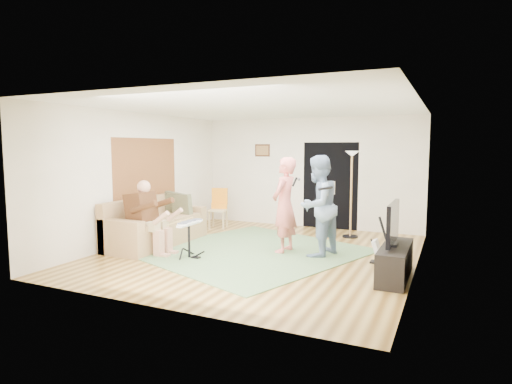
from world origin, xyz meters
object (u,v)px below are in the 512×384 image
singer (284,205)px  guitarist (318,206)px  guitar_spare (378,250)px  dining_chair (219,214)px  sofa (153,229)px  tv_cabinet (395,262)px  drum_kit (189,242)px  television (393,223)px  torchiere_lamp (351,178)px

singer → guitarist: bearing=94.2°
guitar_spare → dining_chair: size_ratio=0.84×
sofa → tv_cabinet: sofa is taller
drum_kit → television: size_ratio=0.67×
singer → drum_kit: bearing=-46.9°
guitarist → guitar_spare: size_ratio=2.27×
drum_kit → television: 3.51m
sofa → singer: (2.70, 0.47, 0.59)m
guitar_spare → torchiere_lamp: (-0.89, 1.93, 1.07)m
guitarist → guitar_spare: guitarist is taller
torchiere_lamp → dining_chair: 3.35m
drum_kit → tv_cabinet: bearing=5.0°
torchiere_lamp → tv_cabinet: bearing=-64.9°
singer → guitarist: guitarist is taller
guitar_spare → television: 1.03m
sofa → guitar_spare: (4.43, 0.42, -0.08)m
sofa → guitar_spare: bearing=5.4°
singer → tv_cabinet: singer is taller
sofa → television: 4.80m
guitarist → dining_chair: 3.47m
guitarist → torchiere_lamp: size_ratio=0.97×
tv_cabinet → dining_chair: bearing=151.2°
guitarist → television: bearing=77.4°
singer → television: (2.06, -0.82, -0.05)m
sofa → singer: size_ratio=1.29×
sofa → guitarist: 3.43m
guitar_spare → dining_chair: 4.43m
guitar_spare → torchiere_lamp: size_ratio=0.43×
singer → guitarist: 0.65m
singer → guitarist: (0.64, -0.00, 0.02)m
singer → tv_cabinet: 2.35m
dining_chair → singer: bearing=-49.7°
tv_cabinet → television: television is taller
torchiere_lamp → drum_kit: bearing=-126.7°
drum_kit → torchiere_lamp: torchiere_lamp is taller
sofa → guitarist: size_ratio=1.27×
guitarist → dining_chair: bearing=-101.2°
singer → torchiere_lamp: size_ratio=0.95×
torchiere_lamp → television: torchiere_lamp is taller
drum_kit → guitar_spare: guitar_spare is taller
singer → sofa: bearing=-75.9°
guitarist → torchiere_lamp: torchiere_lamp is taller
singer → tv_cabinet: (2.11, -0.82, -0.65)m
sofa → torchiere_lamp: 4.36m
guitarist → guitar_spare: (1.09, -0.05, -0.69)m
guitarist → dining_chair: size_ratio=1.90×
television → sofa: bearing=175.9°
guitar_spare → drum_kit: bearing=-161.1°
guitarist → drum_kit: bearing=-43.7°
guitar_spare → tv_cabinet: guitar_spare is taller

